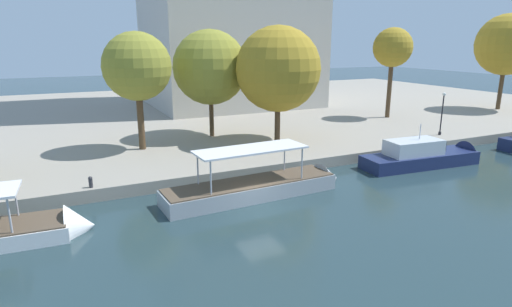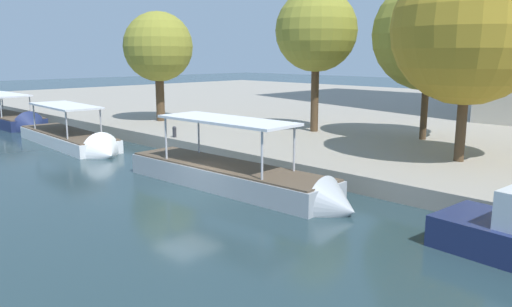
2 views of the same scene
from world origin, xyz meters
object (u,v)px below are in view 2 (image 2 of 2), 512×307
tour_boat_1 (74,142)px  mooring_bollard_0 (174,131)px  tour_boat_0 (8,121)px  tree_2 (436,30)px  tour_boat_2 (240,182)px  tree_3 (483,29)px  tree_5 (317,31)px  tree_4 (157,47)px

tour_boat_1 → mooring_bollard_0: (5.76, 4.10, 0.89)m
tour_boat_0 → tree_2: bearing=24.0°
tour_boat_2 → tree_2: tree_2 is taller
tour_boat_1 → tree_3: tree_3 is taller
tree_3 → tree_5: tree_3 is taller
tour_boat_1 → mooring_bollard_0: bearing=38.7°
tree_3 → tree_4: tree_3 is taller
mooring_bollard_0 → tree_3: bearing=19.9°
tour_boat_0 → tour_boat_2: 30.11m
tour_boat_0 → tree_4: 15.78m
tree_2 → tree_5: 7.63m
tour_boat_1 → mooring_bollard_0: 7.13m
tour_boat_1 → mooring_bollard_0: tour_boat_1 is taller
tour_boat_2 → tour_boat_0: bearing=176.8°
mooring_bollard_0 → tree_2: bearing=43.0°
tree_2 → tree_4: bearing=-160.1°
mooring_bollard_0 → tree_5: 11.71m
tour_boat_0 → tree_2: size_ratio=1.35×
tour_boat_0 → tree_4: tree_4 is taller
tour_boat_0 → tree_3: tree_3 is taller
tree_2 → tree_4: tree_2 is taller
tour_boat_0 → tree_5: size_ratio=1.39×
tree_4 → tour_boat_1: bearing=-77.2°
tour_boat_1 → tree_2: bearing=43.9°
tree_5 → tree_4: bearing=-159.5°
tour_boat_2 → tree_2: (1.84, 14.76, 7.18)m
tour_boat_2 → tree_5: 15.27m
tour_boat_1 → tree_3: size_ratio=1.19×
tour_boat_1 → mooring_bollard_0: size_ratio=16.80×
tree_2 → tour_boat_0: bearing=-155.6°
tour_boat_1 → tree_3: bearing=27.5°
tour_boat_0 → tree_2: 35.79m
tree_2 → tree_4: 20.76m
tree_3 → tree_5: bearing=167.6°
tree_3 → tree_5: (-11.94, 2.61, 0.36)m
tour_boat_0 → tree_4: size_ratio=1.55×
tour_boat_1 → tree_4: (-1.85, 8.12, 6.31)m
tour_boat_2 → mooring_bollard_0: tour_boat_2 is taller
tree_3 → mooring_bollard_0: bearing=-160.1°
tree_4 → tree_3: bearing=4.7°
tour_boat_2 → tree_4: bearing=153.8°
tour_boat_1 → tree_5: 18.00m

